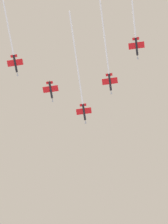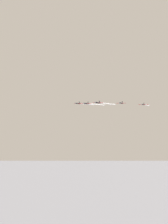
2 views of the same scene
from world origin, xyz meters
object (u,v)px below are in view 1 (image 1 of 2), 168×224
object	(u,v)px
jet_port_outer	(11,41)
jet_port_inner	(51,90)
jet_starboard_outer	(134,19)
jet_starboard_inner	(106,49)
jet_lead	(79,81)

from	to	relation	value
jet_port_outer	jet_port_inner	bearing A→B (deg)	61.22
jet_starboard_outer	jet_starboard_inner	bearing A→B (deg)	141.00
jet_lead	jet_port_outer	size ratio (longest dim) A/B	1.27
jet_starboard_outer	jet_port_inner	bearing A→B (deg)	147.00
jet_lead	jet_port_outer	world-z (taller)	jet_lead
jet_port_inner	jet_starboard_outer	world-z (taller)	jet_starboard_outer
jet_starboard_inner	jet_port_outer	world-z (taller)	jet_starboard_inner
jet_lead	jet_starboard_outer	size ratio (longest dim) A/B	1.16
jet_lead	jet_starboard_outer	world-z (taller)	jet_starboard_outer
jet_starboard_inner	jet_lead	bearing A→B (deg)	136.64
jet_port_outer	jet_lead	bearing A→B (deg)	39.13
jet_port_inner	jet_starboard_inner	xyz separation A→B (m)	(-21.29, 26.86, 0.07)
jet_lead	jet_starboard_inner	distance (m)	20.49
jet_lead	jet_starboard_outer	distance (m)	39.64
jet_starboard_inner	jet_port_outer	size ratio (longest dim) A/B	1.28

